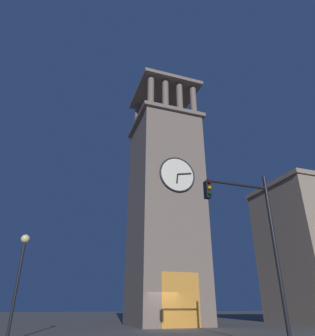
{
  "coord_description": "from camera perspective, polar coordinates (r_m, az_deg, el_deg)",
  "views": [
    {
      "loc": [
        8.51,
        23.05,
        1.43
      ],
      "look_at": [
        -0.69,
        -3.68,
        14.53
      ],
      "focal_mm": 32.21,
      "sensor_mm": 36.0,
      "label": 1
    }
  ],
  "objects": [
    {
      "name": "ground_plane",
      "position": [
        24.61,
        1.45,
        -28.19
      ],
      "size": [
        200.0,
        200.0,
        0.0
      ],
      "primitive_type": "plane",
      "color": "#56544F"
    },
    {
      "name": "clocktower",
      "position": [
        29.95,
        1.49,
        -7.09
      ],
      "size": [
        6.7,
        7.01,
        27.3
      ],
      "color": "#75665B",
      "rests_on": "ground_plane"
    },
    {
      "name": "traffic_signal_near",
      "position": [
        13.45,
        17.95,
        -10.83
      ],
      "size": [
        3.16,
        0.41,
        6.89
      ],
      "color": "black",
      "rests_on": "ground_plane"
    },
    {
      "name": "street_lamp",
      "position": [
        17.37,
        -24.45,
        -16.13
      ],
      "size": [
        0.44,
        0.44,
        4.9
      ],
      "color": "black",
      "rests_on": "ground_plane"
    }
  ]
}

